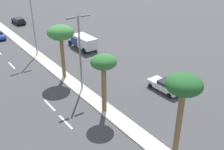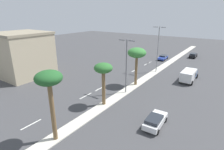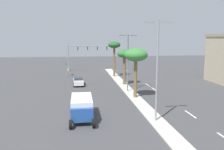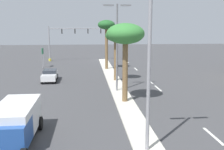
{
  "view_description": "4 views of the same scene",
  "coord_description": "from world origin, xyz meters",
  "px_view_note": "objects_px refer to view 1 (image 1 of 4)",
  "views": [
    {
      "loc": [
        -13.65,
        2.76,
        16.1
      ],
      "look_at": [
        2.72,
        24.98,
        2.4
      ],
      "focal_mm": 42.03,
      "sensor_mm": 36.0,
      "label": 1
    },
    {
      "loc": [
        14.74,
        2.74,
        13.16
      ],
      "look_at": [
        -1.62,
        26.47,
        3.31
      ],
      "focal_mm": 29.21,
      "sensor_mm": 36.0,
      "label": 2
    },
    {
      "loc": [
        7.93,
        65.1,
        8.66
      ],
      "look_at": [
        2.99,
        29.31,
        3.02
      ],
      "focal_mm": 38.08,
      "sensor_mm": 36.0,
      "label": 3
    },
    {
      "loc": [
        3.42,
        55.85,
        6.95
      ],
      "look_at": [
        0.92,
        29.57,
        2.12
      ],
      "focal_mm": 42.87,
      "sensor_mm": 36.0,
      "label": 4
    }
  ],
  "objects_px": {
    "palm_tree_trailing": "(183,90)",
    "street_lamp_right": "(32,18)",
    "street_lamp_center": "(80,48)",
    "box_truck": "(83,41)",
    "palm_tree_mid": "(61,34)",
    "palm_tree_outboard": "(104,65)",
    "sedan_white_outboard": "(165,86)",
    "sedan_black_right": "(19,21)"
  },
  "relations": [
    {
      "from": "palm_tree_outboard",
      "to": "box_truck",
      "type": "relative_size",
      "value": 1.04
    },
    {
      "from": "box_truck",
      "to": "street_lamp_center",
      "type": "bearing_deg",
      "value": -121.53
    },
    {
      "from": "sedan_white_outboard",
      "to": "palm_tree_mid",
      "type": "bearing_deg",
      "value": 127.64
    },
    {
      "from": "street_lamp_center",
      "to": "street_lamp_right",
      "type": "height_order",
      "value": "street_lamp_right"
    },
    {
      "from": "palm_tree_outboard",
      "to": "sedan_black_right",
      "type": "distance_m",
      "value": 40.76
    },
    {
      "from": "sedan_black_right",
      "to": "palm_tree_outboard",
      "type": "bearing_deg",
      "value": -96.14
    },
    {
      "from": "sedan_white_outboard",
      "to": "sedan_black_right",
      "type": "distance_m",
      "value": 41.34
    },
    {
      "from": "sedan_white_outboard",
      "to": "box_truck",
      "type": "bearing_deg",
      "value": 91.29
    },
    {
      "from": "palm_tree_outboard",
      "to": "sedan_white_outboard",
      "type": "distance_m",
      "value": 9.71
    },
    {
      "from": "palm_tree_outboard",
      "to": "street_lamp_center",
      "type": "xyz_separation_m",
      "value": [
        0.51,
        5.59,
        0.06
      ]
    },
    {
      "from": "palm_tree_outboard",
      "to": "palm_tree_mid",
      "type": "height_order",
      "value": "palm_tree_mid"
    },
    {
      "from": "palm_tree_outboard",
      "to": "street_lamp_right",
      "type": "distance_m",
      "value": 19.79
    },
    {
      "from": "street_lamp_right",
      "to": "sedan_white_outboard",
      "type": "xyz_separation_m",
      "value": [
        8.06,
        -20.65,
        -5.34
      ]
    },
    {
      "from": "palm_tree_outboard",
      "to": "sedan_black_right",
      "type": "xyz_separation_m",
      "value": [
        4.33,
        40.26,
        -4.66
      ]
    },
    {
      "from": "palm_tree_mid",
      "to": "sedan_black_right",
      "type": "xyz_separation_m",
      "value": [
        4.09,
        30.46,
        -5.34
      ]
    },
    {
      "from": "street_lamp_right",
      "to": "sedan_black_right",
      "type": "height_order",
      "value": "street_lamp_right"
    },
    {
      "from": "sedan_white_outboard",
      "to": "palm_tree_trailing",
      "type": "bearing_deg",
      "value": -133.07
    },
    {
      "from": "street_lamp_center",
      "to": "sedan_black_right",
      "type": "relative_size",
      "value": 1.98
    },
    {
      "from": "street_lamp_center",
      "to": "box_truck",
      "type": "xyz_separation_m",
      "value": [
        7.54,
        12.29,
        -4.21
      ]
    },
    {
      "from": "sedan_white_outboard",
      "to": "sedan_black_right",
      "type": "bearing_deg",
      "value": 95.75
    },
    {
      "from": "palm_tree_trailing",
      "to": "sedan_white_outboard",
      "type": "xyz_separation_m",
      "value": [
        7.97,
        8.53,
        -5.99
      ]
    },
    {
      "from": "street_lamp_center",
      "to": "sedan_black_right",
      "type": "height_order",
      "value": "street_lamp_center"
    },
    {
      "from": "palm_tree_mid",
      "to": "street_lamp_right",
      "type": "xyz_separation_m",
      "value": [
        0.17,
        9.97,
        0.0
      ]
    },
    {
      "from": "palm_tree_outboard",
      "to": "street_lamp_right",
      "type": "height_order",
      "value": "street_lamp_right"
    },
    {
      "from": "street_lamp_center",
      "to": "box_truck",
      "type": "height_order",
      "value": "street_lamp_center"
    },
    {
      "from": "palm_tree_outboard",
      "to": "sedan_white_outboard",
      "type": "bearing_deg",
      "value": -5.91
    },
    {
      "from": "palm_tree_mid",
      "to": "sedan_black_right",
      "type": "distance_m",
      "value": 31.19
    },
    {
      "from": "sedan_white_outboard",
      "to": "sedan_black_right",
      "type": "xyz_separation_m",
      "value": [
        -4.14,
        41.13,
        0.0
      ]
    },
    {
      "from": "palm_tree_outboard",
      "to": "box_truck",
      "type": "xyz_separation_m",
      "value": [
        8.05,
        17.88,
        -4.15
      ]
    },
    {
      "from": "palm_tree_trailing",
      "to": "sedan_white_outboard",
      "type": "height_order",
      "value": "palm_tree_trailing"
    },
    {
      "from": "palm_tree_outboard",
      "to": "street_lamp_center",
      "type": "relative_size",
      "value": 0.7
    },
    {
      "from": "street_lamp_center",
      "to": "box_truck",
      "type": "distance_m",
      "value": 15.02
    },
    {
      "from": "palm_tree_mid",
      "to": "street_lamp_right",
      "type": "height_order",
      "value": "street_lamp_right"
    },
    {
      "from": "street_lamp_right",
      "to": "sedan_black_right",
      "type": "relative_size",
      "value": 2.23
    },
    {
      "from": "palm_tree_outboard",
      "to": "palm_tree_mid",
      "type": "relative_size",
      "value": 0.9
    },
    {
      "from": "palm_tree_trailing",
      "to": "street_lamp_right",
      "type": "xyz_separation_m",
      "value": [
        -0.09,
        29.18,
        -0.65
      ]
    },
    {
      "from": "palm_tree_mid",
      "to": "street_lamp_center",
      "type": "height_order",
      "value": "street_lamp_center"
    },
    {
      "from": "street_lamp_right",
      "to": "box_truck",
      "type": "height_order",
      "value": "street_lamp_right"
    },
    {
      "from": "palm_tree_mid",
      "to": "palm_tree_outboard",
      "type": "bearing_deg",
      "value": -91.39
    },
    {
      "from": "sedan_white_outboard",
      "to": "palm_tree_outboard",
      "type": "bearing_deg",
      "value": 174.09
    },
    {
      "from": "palm_tree_outboard",
      "to": "sedan_white_outboard",
      "type": "xyz_separation_m",
      "value": [
        8.47,
        -0.88,
        -4.67
      ]
    },
    {
      "from": "palm_tree_trailing",
      "to": "palm_tree_mid",
      "type": "distance_m",
      "value": 19.22
    }
  ]
}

